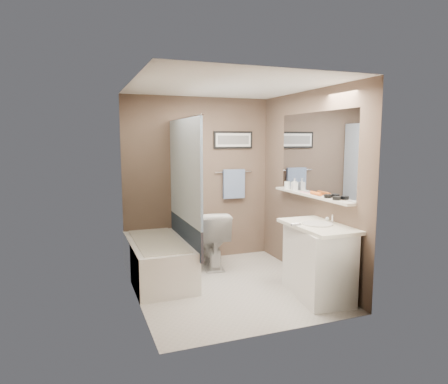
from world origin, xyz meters
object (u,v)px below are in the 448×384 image
object	(u,v)px
bathtub	(158,260)
soap_bottle	(294,184)
candle_bowl_far	(328,196)
glass_jar	(287,185)
vanity	(318,262)
toilet	(212,238)
hair_brush_front	(316,193)
candle_bowl_near	(337,198)

from	to	relation	value
bathtub	soap_bottle	distance (m)	2.05
candle_bowl_far	glass_jar	world-z (taller)	glass_jar
vanity	candle_bowl_far	distance (m)	0.77
toilet	hair_brush_front	world-z (taller)	hair_brush_front
bathtub	soap_bottle	size ratio (longest dim) A/B	9.56
toilet	soap_bottle	distance (m)	1.39
candle_bowl_far	soap_bottle	bearing A→B (deg)	90.00
bathtub	glass_jar	distance (m)	2.01
vanity	candle_bowl_far	xyz separation A→B (m)	(0.19, 0.12, 0.73)
glass_jar	candle_bowl_far	bearing A→B (deg)	-90.00
vanity	candle_bowl_near	distance (m)	0.76
glass_jar	soap_bottle	world-z (taller)	soap_bottle
candle_bowl_near	glass_jar	size ratio (longest dim) A/B	0.90
toilet	candle_bowl_near	xyz separation A→B (m)	(0.97, -1.52, 0.74)
vanity	toilet	bearing A→B (deg)	125.73
toilet	soap_bottle	xyz separation A→B (m)	(0.97, -0.60, 0.79)
toilet	hair_brush_front	distance (m)	1.65
vanity	soap_bottle	xyz separation A→B (m)	(0.19, 0.87, 0.79)
candle_bowl_far	soap_bottle	distance (m)	0.76
toilet	bathtub	bearing A→B (deg)	27.00
glass_jar	soap_bottle	xyz separation A→B (m)	(0.00, -0.19, 0.03)
vanity	hair_brush_front	distance (m)	0.84
candle_bowl_far	soap_bottle	world-z (taller)	soap_bottle
soap_bottle	vanity	bearing A→B (deg)	-102.01
toilet	glass_jar	bearing A→B (deg)	166.60
bathtub	hair_brush_front	bearing A→B (deg)	-25.69
glass_jar	candle_bowl_near	bearing A→B (deg)	-90.00
bathtub	vanity	xyz separation A→B (m)	(1.60, -1.21, 0.15)
hair_brush_front	glass_jar	distance (m)	0.71
hair_brush_front	soap_bottle	distance (m)	0.52
bathtub	vanity	distance (m)	2.01
vanity	soap_bottle	bearing A→B (deg)	85.65
candle_bowl_near	soap_bottle	bearing A→B (deg)	90.00
vanity	candle_bowl_far	size ratio (longest dim) A/B	10.00
bathtub	candle_bowl_far	world-z (taller)	candle_bowl_far
vanity	glass_jar	distance (m)	1.32
candle_bowl_near	toilet	bearing A→B (deg)	122.49
candle_bowl_near	hair_brush_front	world-z (taller)	hair_brush_front
vanity	glass_jar	size ratio (longest dim) A/B	9.00
vanity	candle_bowl_near	xyz separation A→B (m)	(0.19, -0.05, 0.73)
hair_brush_front	vanity	bearing A→B (deg)	-117.43
glass_jar	hair_brush_front	bearing A→B (deg)	-90.00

